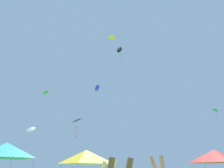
% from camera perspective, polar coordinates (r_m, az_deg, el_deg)
% --- Properties ---
extents(canopy_tent_teal, '(3.51, 3.51, 3.76)m').
position_cam_1_polar(canopy_tent_teal, '(17.36, -28.53, -16.51)').
color(canopy_tent_teal, '#9E9EA3').
rests_on(canopy_tent_teal, ground).
extents(canopy_tent_yellow, '(3.00, 3.00, 3.21)m').
position_cam_1_polar(canopy_tent_yellow, '(15.48, -7.61, -20.21)').
color(canopy_tent_yellow, '#9E9EA3').
rests_on(canopy_tent_yellow, ground).
extents(canopy_tent_red, '(3.20, 3.20, 3.42)m').
position_cam_1_polar(canopy_tent_red, '(19.44, 27.76, -18.02)').
color(canopy_tent_red, '#9E9EA3').
rests_on(canopy_tent_red, ground).
extents(kite_yellow_delta, '(1.34, 1.33, 2.26)m').
position_cam_1_polar(kite_yellow_delta, '(42.25, -0.03, 13.39)').
color(kite_yellow_delta, yellow).
extents(kite_blue_box, '(0.58, 0.71, 1.92)m').
position_cam_1_polar(kite_blue_box, '(25.22, -4.32, -1.26)').
color(kite_blue_box, blue).
extents(kite_green_box, '(0.86, 0.70, 1.74)m').
position_cam_1_polar(kite_green_box, '(38.88, 27.83, -6.83)').
color(kite_green_box, green).
extents(kite_black_box, '(0.89, 1.21, 2.84)m').
position_cam_1_polar(kite_black_box, '(33.37, 2.20, 9.80)').
color(kite_black_box, black).
extents(kite_white_delta, '(1.65, 1.41, 1.16)m').
position_cam_1_polar(kite_white_delta, '(36.75, -22.49, -11.93)').
color(kite_white_delta, white).
extents(kite_green_diamond, '(1.11, 1.02, 0.57)m').
position_cam_1_polar(kite_green_diamond, '(37.58, -18.69, -2.30)').
color(kite_green_diamond, green).
extents(kite_black_diamond, '(1.80, 1.64, 3.10)m').
position_cam_1_polar(kite_black_diamond, '(32.92, -10.13, -10.48)').
color(kite_black_diamond, black).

